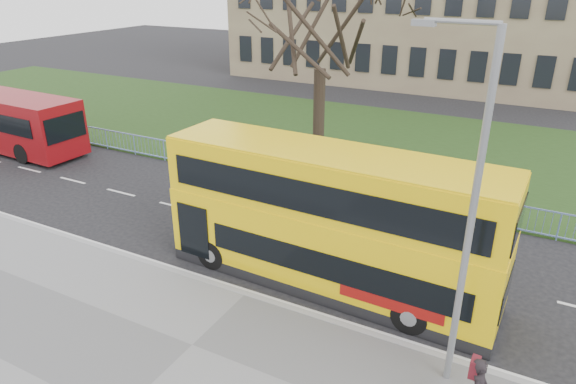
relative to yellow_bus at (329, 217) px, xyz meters
The scene contains 7 objects.
ground 2.92m from the yellow_bus, behind, with size 120.00×120.00×0.00m, color black.
kerb 3.39m from the yellow_bus, 134.60° to the right, with size 80.00×0.20×0.14m, color gray.
grass_verge 14.31m from the yellow_bus, 97.35° to the left, with size 80.00×15.40×0.08m, color #1F3814.
guard_railing 6.79m from the yellow_bus, 105.98° to the left, with size 40.00×0.12×1.10m, color #7D9DDF, non-canonical shape.
bare_tree 11.33m from the yellow_bus, 116.33° to the left, with size 7.65×7.65×10.93m, color black, non-canonical shape.
yellow_bus is the anchor object (origin of this frame).
street_lamp 5.28m from the yellow_bus, 31.34° to the right, with size 1.70×0.26×8.00m.
Camera 1 is at (7.07, -12.24, 8.93)m, focal length 32.00 mm.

